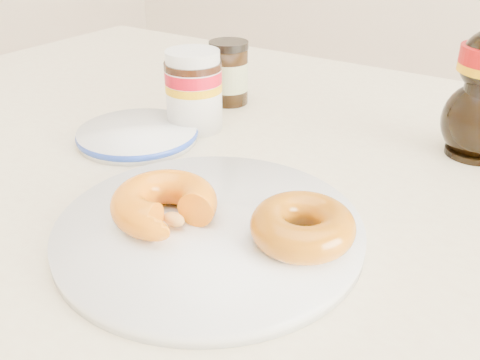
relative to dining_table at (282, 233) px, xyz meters
The scene contains 7 objects.
dining_table is the anchor object (origin of this frame).
plate 0.18m from the dining_table, 87.47° to the right, with size 0.28×0.28×0.01m.
donut_bitten 0.20m from the dining_table, 100.18° to the right, with size 0.10×0.10×0.03m, color orange.
donut_whole 0.19m from the dining_table, 55.50° to the right, with size 0.09×0.09×0.03m, color #9C530A.
nutella_jar 0.22m from the dining_table, 164.35° to the left, with size 0.07×0.07×0.10m.
dark_jar 0.27m from the dining_table, 139.88° to the left, with size 0.06×0.06×0.09m.
blue_rim_saucer 0.22m from the dining_table, behind, with size 0.15×0.15×0.02m.
Camera 1 is at (0.25, -0.37, 1.02)m, focal length 40.00 mm.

